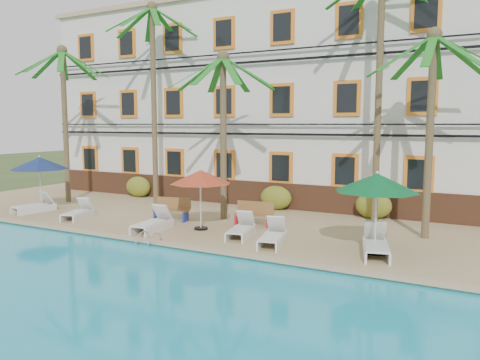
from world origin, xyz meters
The scene contains 24 objects.
ground centered at (0.00, 0.00, 0.00)m, with size 100.00×100.00×0.00m, color #384C23.
pool_deck centered at (0.00, 5.00, 0.12)m, with size 30.00×12.00×0.25m, color tan.
pool_coping centered at (0.00, -0.90, 0.28)m, with size 30.00×0.35×0.06m, color tan.
hotel_building centered at (0.00, 9.98, 5.37)m, with size 25.40×6.44×10.22m.
palm_a centered at (-8.78, 3.71, 5.24)m, with size 4.33×4.33×7.76m.
palm_b centered at (-4.54, 5.39, 6.33)m, with size 4.33×4.33×9.68m.
palm_c centered at (0.38, 3.58, 4.70)m, with size 4.33×4.33×6.83m.
palm_d centered at (6.08, 5.60, 6.48)m, with size 4.33×4.33×9.93m.
palm_e centered at (8.14, 4.02, 4.85)m, with size 4.33×4.33×7.07m.
shrub_left centered at (-6.66, 6.60, 0.80)m, with size 1.50×0.90×1.10m, color #245819.
shrub_mid centered at (1.42, 6.60, 0.80)m, with size 1.50×0.90×1.10m, color #245819.
shrub_right centered at (5.83, 6.60, 0.80)m, with size 1.50×0.90×1.10m, color #245819.
umbrella_blue centered at (-7.90, 1.38, 2.39)m, with size 2.51×2.51×2.51m.
umbrella_red centered at (0.59, 1.52, 2.21)m, with size 2.30×2.30×2.30m.
umbrella_green centered at (7.03, 1.24, 2.40)m, with size 2.52×2.52×2.52m.
lounger_a centered at (-7.89, 1.00, 0.53)m, with size 0.92×1.92×0.87m.
lounger_b centered at (-5.01, 0.84, 0.52)m, with size 1.10×1.85×0.83m.
lounger_c centered at (-0.84, 0.50, 0.55)m, with size 0.86×1.99×0.92m.
lounger_d centered at (2.45, 1.22, 0.53)m, with size 1.00×1.90×0.85m.
lounger_e centered at (3.86, 0.74, 0.53)m, with size 1.03×1.94×0.87m.
lounger_f centered at (7.09, 1.07, 0.56)m, with size 1.21×2.12×0.95m.
bench_left centered at (-1.37, 2.38, 0.72)m, with size 1.56×0.71×0.93m.
bench_right centered at (2.03, 3.05, 0.72)m, with size 1.54×0.64×0.93m.
pool_ladder centered at (0.17, -1.00, 0.25)m, with size 0.54×0.74×0.74m.
Camera 1 is at (9.89, -12.91, 4.15)m, focal length 35.00 mm.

